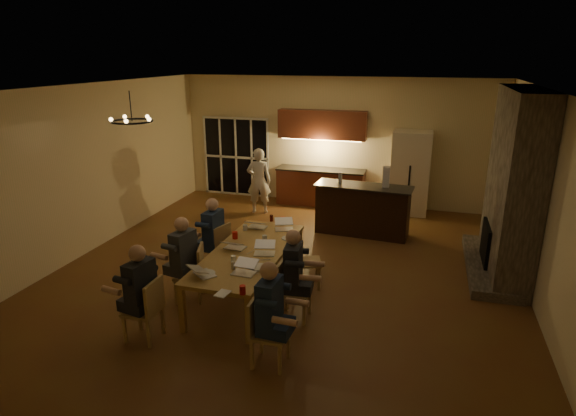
# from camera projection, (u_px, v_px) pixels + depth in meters

# --- Properties ---
(floor) EXTENTS (9.00, 9.00, 0.00)m
(floor) POSITION_uv_depth(u_px,v_px,m) (285.00, 274.00, 8.54)
(floor) COLOR brown
(floor) RESTS_ON ground
(back_wall) EXTENTS (8.00, 0.04, 3.20)m
(back_wall) POSITION_uv_depth(u_px,v_px,m) (336.00, 141.00, 12.18)
(back_wall) COLOR beige
(back_wall) RESTS_ON ground
(left_wall) EXTENTS (0.04, 9.00, 3.20)m
(left_wall) POSITION_uv_depth(u_px,v_px,m) (82.00, 171.00, 9.11)
(left_wall) COLOR beige
(left_wall) RESTS_ON ground
(right_wall) EXTENTS (0.04, 9.00, 3.20)m
(right_wall) POSITION_uv_depth(u_px,v_px,m) (550.00, 207.00, 6.98)
(right_wall) COLOR beige
(right_wall) RESTS_ON ground
(ceiling) EXTENTS (8.00, 9.00, 0.04)m
(ceiling) POSITION_uv_depth(u_px,v_px,m) (285.00, 87.00, 7.55)
(ceiling) COLOR white
(ceiling) RESTS_ON back_wall
(french_doors) EXTENTS (1.86, 0.08, 2.10)m
(french_doors) POSITION_uv_depth(u_px,v_px,m) (236.00, 157.00, 13.02)
(french_doors) COLOR black
(french_doors) RESTS_ON ground
(fireplace) EXTENTS (0.58, 2.50, 3.20)m
(fireplace) POSITION_uv_depth(u_px,v_px,m) (514.00, 185.00, 8.16)
(fireplace) COLOR #6B5F54
(fireplace) RESTS_ON ground
(kitchenette) EXTENTS (2.24, 0.68, 2.40)m
(kitchenette) POSITION_uv_depth(u_px,v_px,m) (321.00, 159.00, 12.09)
(kitchenette) COLOR maroon
(kitchenette) RESTS_ON ground
(refrigerator) EXTENTS (0.90, 0.68, 2.00)m
(refrigerator) POSITION_uv_depth(u_px,v_px,m) (410.00, 173.00, 11.52)
(refrigerator) COLOR beige
(refrigerator) RESTS_ON ground
(dining_table) EXTENTS (1.10, 2.76, 0.75)m
(dining_table) POSITION_uv_depth(u_px,v_px,m) (249.00, 272.00, 7.71)
(dining_table) COLOR #B28D47
(dining_table) RESTS_ON ground
(bar_island) EXTENTS (2.08, 0.84, 1.08)m
(bar_island) POSITION_uv_depth(u_px,v_px,m) (362.00, 210.00, 10.27)
(bar_island) COLOR black
(bar_island) RESTS_ON ground
(chair_left_near) EXTENTS (0.44, 0.44, 0.89)m
(chair_left_near) POSITION_uv_depth(u_px,v_px,m) (142.00, 309.00, 6.46)
(chair_left_near) COLOR tan
(chair_left_near) RESTS_ON ground
(chair_left_mid) EXTENTS (0.55, 0.55, 0.89)m
(chair_left_mid) POSITION_uv_depth(u_px,v_px,m) (189.00, 273.00, 7.53)
(chair_left_mid) COLOR tan
(chair_left_mid) RESTS_ON ground
(chair_left_far) EXTENTS (0.55, 0.55, 0.89)m
(chair_left_far) POSITION_uv_depth(u_px,v_px,m) (214.00, 247.00, 8.53)
(chair_left_far) COLOR tan
(chair_left_far) RESTS_ON ground
(chair_right_near) EXTENTS (0.44, 0.44, 0.89)m
(chair_right_near) POSITION_uv_depth(u_px,v_px,m) (270.00, 332.00, 5.93)
(chair_right_near) COLOR tan
(chair_right_near) RESTS_ON ground
(chair_right_mid) EXTENTS (0.45, 0.45, 0.89)m
(chair_right_mid) POSITION_uv_depth(u_px,v_px,m) (295.00, 290.00, 6.98)
(chair_right_mid) COLOR tan
(chair_right_mid) RESTS_ON ground
(chair_right_far) EXTENTS (0.56, 0.56, 0.89)m
(chair_right_far) POSITION_uv_depth(u_px,v_px,m) (308.00, 261.00, 7.96)
(chair_right_far) COLOR tan
(chair_right_far) RESTS_ON ground
(person_left_near) EXTENTS (0.70, 0.70, 1.38)m
(person_left_near) POSITION_uv_depth(u_px,v_px,m) (141.00, 294.00, 6.38)
(person_left_near) COLOR #20232A
(person_left_near) RESTS_ON ground
(person_right_near) EXTENTS (0.63, 0.63, 1.38)m
(person_right_near) POSITION_uv_depth(u_px,v_px,m) (270.00, 314.00, 5.87)
(person_right_near) COLOR #1E2E4B
(person_right_near) RESTS_ON ground
(person_left_mid) EXTENTS (0.71, 0.71, 1.38)m
(person_left_mid) POSITION_uv_depth(u_px,v_px,m) (184.00, 259.00, 7.43)
(person_left_mid) COLOR #3B4046
(person_left_mid) RESTS_ON ground
(person_right_mid) EXTENTS (0.66, 0.66, 1.38)m
(person_right_mid) POSITION_uv_depth(u_px,v_px,m) (293.00, 275.00, 6.91)
(person_right_mid) COLOR #20232A
(person_right_mid) RESTS_ON ground
(person_left_far) EXTENTS (0.65, 0.65, 1.38)m
(person_left_far) POSITION_uv_depth(u_px,v_px,m) (214.00, 236.00, 8.37)
(person_left_far) COLOR #1E2E4B
(person_left_far) RESTS_ON ground
(standing_person) EXTENTS (0.65, 0.50, 1.60)m
(standing_person) POSITION_uv_depth(u_px,v_px,m) (259.00, 181.00, 11.59)
(standing_person) COLOR silver
(standing_person) RESTS_ON ground
(chandelier) EXTENTS (0.62, 0.62, 0.03)m
(chandelier) POSITION_uv_depth(u_px,v_px,m) (132.00, 121.00, 7.25)
(chandelier) COLOR black
(chandelier) RESTS_ON ceiling
(laptop_a) EXTENTS (0.42, 0.42, 0.23)m
(laptop_a) POSITION_uv_depth(u_px,v_px,m) (204.00, 268.00, 6.74)
(laptop_a) COLOR silver
(laptop_a) RESTS_ON dining_table
(laptop_b) EXTENTS (0.34, 0.30, 0.23)m
(laptop_b) POSITION_uv_depth(u_px,v_px,m) (243.00, 266.00, 6.78)
(laptop_b) COLOR silver
(laptop_b) RESTS_ON dining_table
(laptop_c) EXTENTS (0.35, 0.31, 0.23)m
(laptop_c) POSITION_uv_depth(u_px,v_px,m) (235.00, 241.00, 7.68)
(laptop_c) COLOR silver
(laptop_c) RESTS_ON dining_table
(laptop_d) EXTENTS (0.37, 0.34, 0.23)m
(laptop_d) POSITION_uv_depth(u_px,v_px,m) (264.00, 247.00, 7.45)
(laptop_d) COLOR silver
(laptop_d) RESTS_ON dining_table
(laptop_e) EXTENTS (0.33, 0.30, 0.23)m
(laptop_e) POSITION_uv_depth(u_px,v_px,m) (257.00, 221.00, 8.59)
(laptop_e) COLOR silver
(laptop_e) RESTS_ON dining_table
(laptop_f) EXTENTS (0.40, 0.38, 0.23)m
(laptop_f) POSITION_uv_depth(u_px,v_px,m) (284.00, 224.00, 8.48)
(laptop_f) COLOR silver
(laptop_f) RESTS_ON dining_table
(mug_front) EXTENTS (0.08, 0.08, 0.10)m
(mug_front) POSITION_uv_depth(u_px,v_px,m) (233.00, 259.00, 7.18)
(mug_front) COLOR silver
(mug_front) RESTS_ON dining_table
(mug_mid) EXTENTS (0.08, 0.08, 0.10)m
(mug_mid) POSITION_uv_depth(u_px,v_px,m) (265.00, 238.00, 7.99)
(mug_mid) COLOR silver
(mug_mid) RESTS_ON dining_table
(mug_back) EXTENTS (0.09, 0.09, 0.10)m
(mug_back) POSITION_uv_depth(u_px,v_px,m) (245.00, 227.00, 8.48)
(mug_back) COLOR silver
(mug_back) RESTS_ON dining_table
(redcup_near) EXTENTS (0.08, 0.08, 0.12)m
(redcup_near) POSITION_uv_depth(u_px,v_px,m) (243.00, 290.00, 6.22)
(redcup_near) COLOR red
(redcup_near) RESTS_ON dining_table
(redcup_mid) EXTENTS (0.09, 0.09, 0.12)m
(redcup_mid) POSITION_uv_depth(u_px,v_px,m) (235.00, 235.00, 8.09)
(redcup_mid) COLOR red
(redcup_mid) RESTS_ON dining_table
(redcup_far) EXTENTS (0.10, 0.10, 0.12)m
(redcup_far) POSITION_uv_depth(u_px,v_px,m) (283.00, 220.00, 8.80)
(redcup_far) COLOR red
(redcup_far) RESTS_ON dining_table
(can_silver) EXTENTS (0.06, 0.06, 0.12)m
(can_silver) POSITION_uv_depth(u_px,v_px,m) (233.00, 265.00, 6.94)
(can_silver) COLOR #B2B2B7
(can_silver) RESTS_ON dining_table
(can_cola) EXTENTS (0.06, 0.06, 0.12)m
(can_cola) POSITION_uv_depth(u_px,v_px,m) (271.00, 218.00, 8.93)
(can_cola) COLOR #3F0F0C
(can_cola) RESTS_ON dining_table
(plate_near) EXTENTS (0.26, 0.26, 0.02)m
(plate_near) POSITION_uv_depth(u_px,v_px,m) (258.00, 267.00, 7.00)
(plate_near) COLOR silver
(plate_near) RESTS_ON dining_table
(plate_left) EXTENTS (0.26, 0.26, 0.02)m
(plate_left) POSITION_uv_depth(u_px,v_px,m) (206.00, 273.00, 6.80)
(plate_left) COLOR silver
(plate_left) RESTS_ON dining_table
(plate_far) EXTENTS (0.22, 0.22, 0.02)m
(plate_far) POSITION_uv_depth(u_px,v_px,m) (288.00, 238.00, 8.10)
(plate_far) COLOR silver
(plate_far) RESTS_ON dining_table
(notepad) EXTENTS (0.18, 0.23, 0.01)m
(notepad) POSITION_uv_depth(u_px,v_px,m) (223.00, 293.00, 6.24)
(notepad) COLOR white
(notepad) RESTS_ON dining_table
(bar_bottle) EXTENTS (0.08, 0.08, 0.24)m
(bar_bottle) POSITION_uv_depth(u_px,v_px,m) (340.00, 178.00, 10.25)
(bar_bottle) COLOR #99999E
(bar_bottle) RESTS_ON bar_island
(bar_blender) EXTENTS (0.14, 0.14, 0.43)m
(bar_blender) POSITION_uv_depth(u_px,v_px,m) (386.00, 177.00, 9.93)
(bar_blender) COLOR silver
(bar_blender) RESTS_ON bar_island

